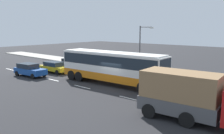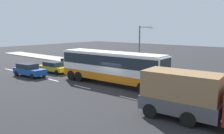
% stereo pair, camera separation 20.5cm
% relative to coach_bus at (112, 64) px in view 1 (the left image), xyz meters
% --- Properties ---
extents(ground_plane, '(120.00, 120.00, 0.00)m').
position_rel_coach_bus_xyz_m(ground_plane, '(0.94, -0.50, -2.13)').
color(ground_plane, '#28282B').
extents(sidewalk_curb, '(80.00, 4.00, 0.15)m').
position_rel_coach_bus_xyz_m(sidewalk_curb, '(0.94, 8.62, -2.06)').
color(sidewalk_curb, '#A8A399').
rests_on(sidewalk_curb, ground_plane).
extents(lane_centreline, '(33.51, 0.16, 0.01)m').
position_rel_coach_bus_xyz_m(lane_centreline, '(-3.01, -2.88, -2.13)').
color(lane_centreline, white).
rests_on(lane_centreline, ground_plane).
extents(coach_bus, '(12.32, 3.24, 3.43)m').
position_rel_coach_bus_xyz_m(coach_bus, '(0.00, 0.00, 0.00)').
color(coach_bus, orange).
rests_on(coach_bus, ground_plane).
extents(cargo_truck, '(7.42, 3.09, 3.11)m').
position_rel_coach_bus_xyz_m(cargo_truck, '(10.52, -4.18, -0.47)').
color(cargo_truck, red).
rests_on(cargo_truck, ground_plane).
extents(car_black_sedan, '(4.41, 2.29, 1.41)m').
position_rel_coach_bus_xyz_m(car_black_sedan, '(-11.21, 3.82, -1.38)').
color(car_black_sedan, black).
rests_on(car_black_sedan, ground_plane).
extents(car_yellow_taxi, '(4.59, 2.18, 1.45)m').
position_rel_coach_bus_xyz_m(car_yellow_taxi, '(-10.17, -0.03, -1.36)').
color(car_yellow_taxi, gold).
rests_on(car_yellow_taxi, ground_plane).
extents(car_blue_saloon, '(4.59, 2.23, 1.58)m').
position_rel_coach_bus_xyz_m(car_blue_saloon, '(-10.41, -3.51, -1.30)').
color(car_blue_saloon, '#194799').
rests_on(car_blue_saloon, ground_plane).
extents(pedestrian_near_curb, '(0.32, 0.32, 1.58)m').
position_rel_coach_bus_xyz_m(pedestrian_near_curb, '(-4.98, 7.23, -1.08)').
color(pedestrian_near_curb, black).
rests_on(pedestrian_near_curb, sidewalk_curb).
extents(street_lamp, '(2.04, 0.24, 6.03)m').
position_rel_coach_bus_xyz_m(street_lamp, '(-1.09, 7.20, 1.57)').
color(street_lamp, '#47474C').
rests_on(street_lamp, sidewalk_curb).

